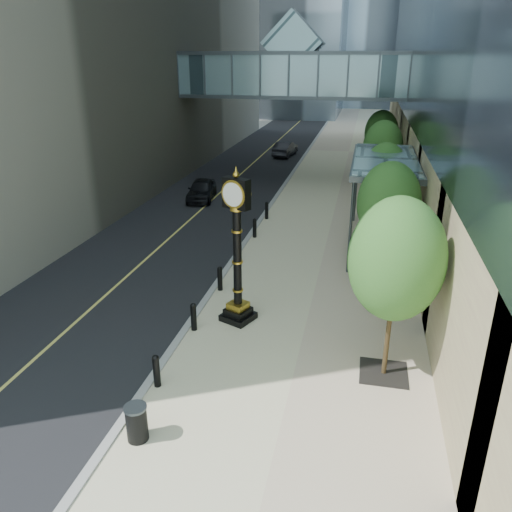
% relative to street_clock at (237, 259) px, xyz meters
% --- Properties ---
extents(ground, '(320.00, 320.00, 0.00)m').
position_rel_street_clock_xyz_m(ground, '(1.40, -5.22, -2.37)').
color(ground, gray).
rests_on(ground, ground).
extents(road, '(8.00, 180.00, 0.02)m').
position_rel_street_clock_xyz_m(road, '(-5.60, 34.78, -2.36)').
color(road, black).
rests_on(road, ground).
extents(sidewalk, '(8.00, 180.00, 0.06)m').
position_rel_street_clock_xyz_m(sidewalk, '(2.40, 34.78, -2.34)').
color(sidewalk, beige).
rests_on(sidewalk, ground).
extents(curb, '(0.25, 180.00, 0.07)m').
position_rel_street_clock_xyz_m(curb, '(-1.60, 34.78, -2.34)').
color(curb, gray).
rests_on(curb, ground).
extents(skywalk, '(17.00, 4.20, 5.80)m').
position_rel_street_clock_xyz_m(skywalk, '(-1.60, 22.78, 5.34)').
color(skywalk, slate).
rests_on(skywalk, ground).
extents(entrance_canopy, '(3.00, 8.00, 4.38)m').
position_rel_street_clock_xyz_m(entrance_canopy, '(4.88, 8.78, 1.82)').
color(entrance_canopy, '#383F44').
rests_on(entrance_canopy, ground).
extents(bollard_row, '(0.20, 16.20, 0.90)m').
position_rel_street_clock_xyz_m(bollard_row, '(-1.30, 3.78, -1.86)').
color(bollard_row, black).
rests_on(bollard_row, sidewalk).
extents(street_trees, '(2.62, 28.54, 5.38)m').
position_rel_street_clock_xyz_m(street_trees, '(5.00, 10.26, 1.11)').
color(street_trees, black).
rests_on(street_trees, sidewalk).
extents(street_clock, '(1.31, 1.31, 5.33)m').
position_rel_street_clock_xyz_m(street_clock, '(0.00, 0.00, 0.00)').
color(street_clock, black).
rests_on(street_clock, sidewalk).
extents(trash_bin, '(0.69, 0.69, 0.90)m').
position_rel_street_clock_xyz_m(trash_bin, '(-0.93, -6.31, -1.86)').
color(trash_bin, black).
rests_on(trash_bin, sidewalk).
extents(pedestrian, '(0.70, 0.47, 1.87)m').
position_rel_street_clock_xyz_m(pedestrian, '(5.90, 8.36, -1.38)').
color(pedestrian, '#A49E96').
rests_on(pedestrian, sidewalk).
extents(car_near, '(2.10, 4.09, 1.33)m').
position_rel_street_clock_xyz_m(car_near, '(-6.27, 15.07, -1.69)').
color(car_near, black).
rests_on(car_near, road).
extents(car_far, '(1.91, 4.23, 1.35)m').
position_rel_street_clock_xyz_m(car_far, '(-3.39, 31.34, -1.68)').
color(car_far, black).
rests_on(car_far, road).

